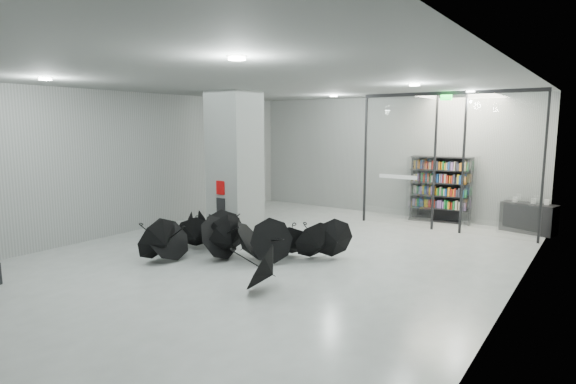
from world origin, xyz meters
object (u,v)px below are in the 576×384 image
Objects in this scene: bookshelf at (441,189)px; umbrella_cluster at (230,245)px; shop_counter at (528,218)px; column at (235,163)px.

bookshelf is 7.44m from umbrella_cluster.
umbrella_cluster is (-5.30, -6.81, -0.11)m from shop_counter.
umbrella_cluster is at bearing -114.41° from shop_counter.
column is at bearing -132.63° from shop_counter.
column is at bearing 128.51° from umbrella_cluster.
umbrella_cluster is at bearing -51.49° from column.
column is 3.19m from umbrella_cluster.
column reaches higher than shop_counter.
umbrella_cluster is (1.69, -2.12, -1.69)m from column.
bookshelf is at bearing 68.15° from umbrella_cluster.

